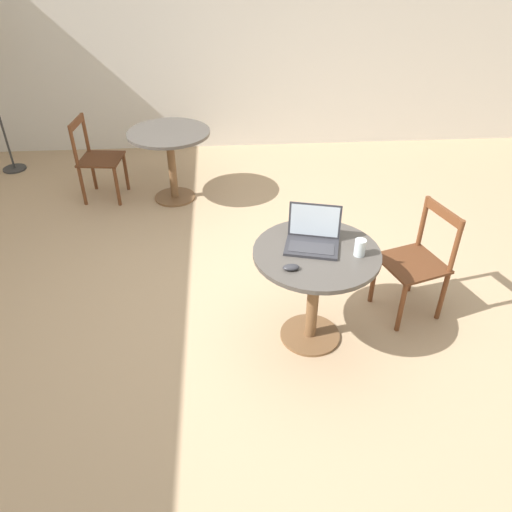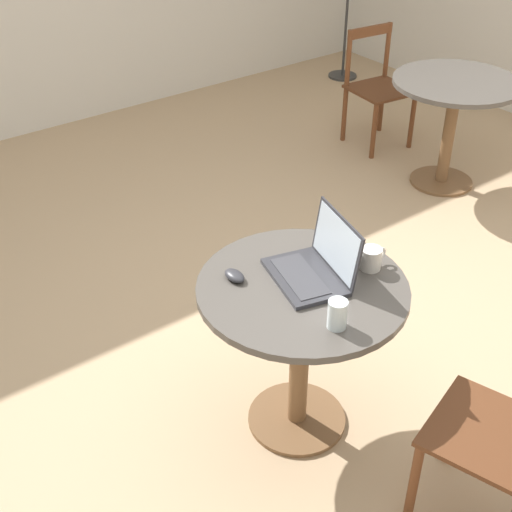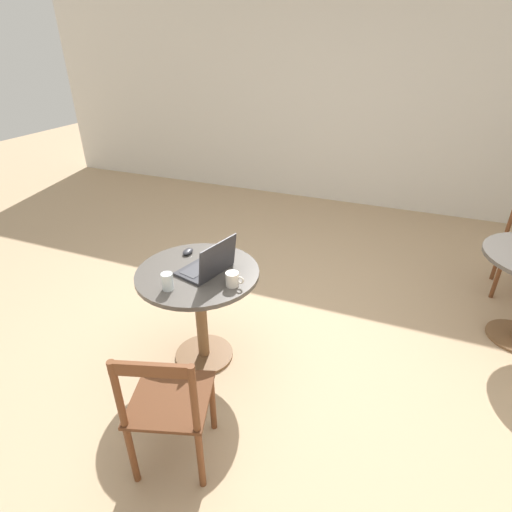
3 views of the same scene
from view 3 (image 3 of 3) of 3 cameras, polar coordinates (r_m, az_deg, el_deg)
The scene contains 8 objects.
ground_plane at distance 3.19m, azimuth 1.57°, elevation -11.71°, with size 16.00×16.00×0.00m, color tan.
wall_back at distance 5.62m, azimuth 14.18°, elevation 20.60°, with size 9.40×0.06×2.70m.
cafe_table_near at distance 2.73m, azimuth -8.11°, elevation -5.05°, with size 0.81×0.81×0.73m.
chair_near_front at distance 2.21m, azimuth -12.38°, elevation -20.11°, with size 0.51×0.51×0.84m.
laptop at distance 2.60m, azimuth -6.83°, elevation -1.33°, with size 0.34×0.39×0.25m.
mouse at distance 2.86m, azimuth -9.71°, elevation 0.63°, with size 0.06×0.10×0.03m.
mug at distance 2.45m, azimuth -3.35°, elevation -3.32°, with size 0.12×0.08×0.09m.
drinking_glass at distance 2.46m, azimuth -12.54°, elevation -3.59°, with size 0.07×0.07×0.11m.
Camera 3 is at (0.82, -2.28, 2.07)m, focal length 28.00 mm.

